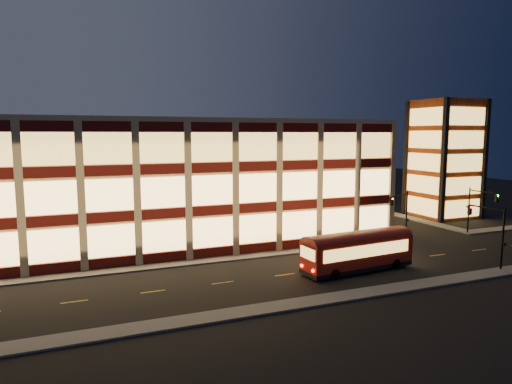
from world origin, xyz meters
name	(u,v)px	position (x,y,z in m)	size (l,w,h in m)	color
ground	(223,262)	(0.00, 0.00, 0.00)	(200.00, 200.00, 0.00)	black
sidewalk_office_south	(192,262)	(-3.00, 1.00, 0.07)	(54.00, 2.00, 0.15)	#514F4C
sidewalk_office_east	(331,217)	(23.00, 17.00, 0.07)	(2.00, 30.00, 0.15)	#514F4C
sidewalk_tower_south	(502,229)	(40.00, 1.00, 0.07)	(14.00, 2.00, 0.15)	#514F4C
sidewalk_tower_west	(390,213)	(34.00, 17.00, 0.07)	(2.00, 30.00, 0.15)	#514F4C
sidewalk_near	(278,307)	(0.00, -13.00, 0.07)	(100.00, 2.00, 0.15)	#514F4C
office_building	(161,177)	(-2.91, 16.91, 7.25)	(50.45, 30.45, 14.50)	tan
stair_tower	(444,159)	(39.95, 11.95, 8.99)	(8.60, 8.60, 18.00)	#8C3814
traffic_signal_far	(401,208)	(22.21, 0.24, 4.11)	(3.79, 1.87, 6.00)	black
traffic_signal_right	(478,204)	(33.50, -0.62, 4.10)	(1.20, 4.37, 6.00)	black
traffic_signal_near	(490,225)	(23.50, -11.03, 4.13)	(0.32, 4.45, 6.00)	black
trolley_bus	(358,249)	(10.89, -7.40, 2.10)	(11.39, 3.76, 3.79)	maroon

